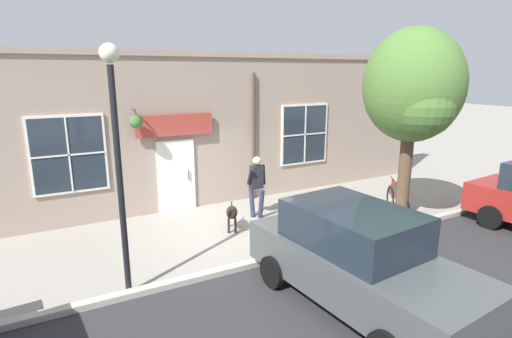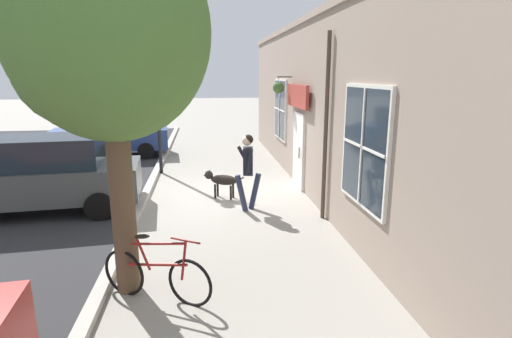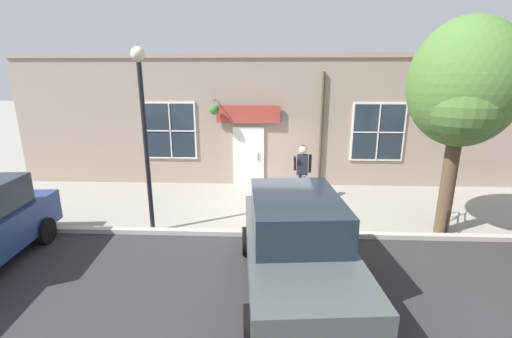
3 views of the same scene
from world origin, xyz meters
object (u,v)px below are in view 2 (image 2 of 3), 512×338
object	(u,v)px
leaning_bicycle	(156,275)
parked_car_nearest_curb	(112,134)
street_tree_by_curb	(103,40)
street_lamp	(156,80)
dog_on_leash	(221,180)
parked_car_mid_block	(44,175)
pedestrian_walking	(248,165)

from	to	relation	value
leaning_bicycle	parked_car_nearest_curb	xyz separation A→B (m)	(2.79, -10.66, 0.50)
street_tree_by_curb	street_lamp	xyz separation A→B (m)	(0.14, -7.27, -0.60)
dog_on_leash	parked_car_mid_block	distance (m)	4.12
parked_car_mid_block	street_lamp	xyz separation A→B (m)	(-2.26, -3.46, 2.07)
parked_car_mid_block	street_lamp	size ratio (longest dim) A/B	1.00
street_tree_by_curb	parked_car_mid_block	size ratio (longest dim) A/B	1.15
dog_on_leash	street_tree_by_curb	size ratio (longest dim) A/B	0.20
pedestrian_walking	parked_car_nearest_curb	bearing A→B (deg)	-57.27
dog_on_leash	parked_car_mid_block	size ratio (longest dim) A/B	0.24
street_tree_by_curb	street_lamp	bearing A→B (deg)	-88.88
pedestrian_walking	street_tree_by_curb	bearing A→B (deg)	55.82
dog_on_leash	leaning_bicycle	size ratio (longest dim) A/B	0.67
street_lamp	dog_on_leash	bearing A→B (deg)	121.63
leaning_bicycle	parked_car_mid_block	distance (m)	5.12
parked_car_nearest_curb	parked_car_mid_block	xyz separation A→B (m)	(0.14, 6.49, 0.00)
pedestrian_walking	street_lamp	size ratio (longest dim) A/B	0.40
street_tree_by_curb	parked_car_mid_block	distance (m)	5.23
dog_on_leash	parked_car_nearest_curb	world-z (taller)	parked_car_nearest_curb
pedestrian_walking	dog_on_leash	size ratio (longest dim) A/B	1.72
parked_car_nearest_curb	parked_car_mid_block	bearing A→B (deg)	88.77
parked_car_nearest_curb	street_lamp	distance (m)	4.24
street_tree_by_curb	parked_car_nearest_curb	size ratio (longest dim) A/B	1.15
street_tree_by_curb	leaning_bicycle	distance (m)	3.23
parked_car_mid_block	street_lamp	world-z (taller)	street_lamp
pedestrian_walking	street_tree_by_curb	distance (m)	4.69
pedestrian_walking	dog_on_leash	distance (m)	1.32
leaning_bicycle	parked_car_nearest_curb	size ratio (longest dim) A/B	0.35
dog_on_leash	street_tree_by_curb	distance (m)	5.56
dog_on_leash	street_lamp	distance (m)	4.25
dog_on_leash	pedestrian_walking	bearing A→B (deg)	119.13
pedestrian_walking	street_lamp	xyz separation A→B (m)	(2.38, -3.97, 1.85)
parked_car_nearest_curb	parked_car_mid_block	distance (m)	6.49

